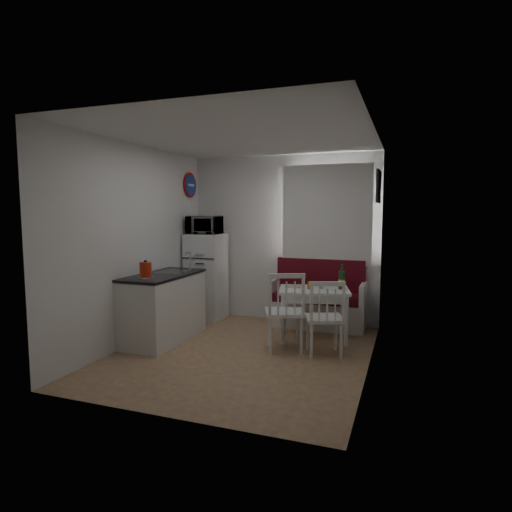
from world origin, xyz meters
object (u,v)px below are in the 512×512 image
at_px(microwave, 204,225).
at_px(bench, 318,305).
at_px(kettle, 146,270).
at_px(wine_bottle, 342,277).
at_px(fridge, 206,276).
at_px(dining_table, 314,294).
at_px(kitchen_counter, 164,307).
at_px(chair_right, 323,310).
at_px(chair_left, 282,303).

bearing_deg(microwave, bench, 5.17).
distance_m(kettle, wine_bottle, 2.55).
relative_size(bench, fridge, 1.03).
xyz_separation_m(dining_table, wine_bottle, (0.35, 0.10, 0.25)).
height_order(kitchen_counter, dining_table, kitchen_counter).
bearing_deg(wine_bottle, chair_right, -97.45).
relative_size(dining_table, chair_left, 1.75).
relative_size(chair_right, microwave, 1.08).
bearing_deg(microwave, chair_right, -28.40).
relative_size(dining_table, kettle, 4.56).
bearing_deg(dining_table, wine_bottle, 2.09).
height_order(fridge, kettle, fridge).
relative_size(bench, kettle, 6.12).
distance_m(chair_right, fridge, 2.44).
bearing_deg(fridge, wine_bottle, -11.05).
distance_m(bench, fridge, 1.84).
bearing_deg(dining_table, chair_right, -83.25).
relative_size(kitchen_counter, microwave, 2.60).
relative_size(chair_right, kettle, 2.39).
bearing_deg(bench, kettle, -134.09).
height_order(dining_table, kettle, kettle).
distance_m(dining_table, kettle, 2.23).
distance_m(kitchen_counter, kettle, 0.73).
bearing_deg(kitchen_counter, microwave, 89.06).
bearing_deg(chair_right, chair_left, 160.58).
xyz_separation_m(fridge, microwave, (0.00, -0.05, 0.83)).
relative_size(bench, dining_table, 1.34).
distance_m(bench, dining_table, 0.71).
bearing_deg(kitchen_counter, wine_bottle, 19.82).
bearing_deg(chair_left, kitchen_counter, 159.13).
relative_size(kitchen_counter, wine_bottle, 3.93).
distance_m(dining_table, chair_right, 0.71).
bearing_deg(dining_table, microwave, 151.66).
height_order(bench, wine_bottle, wine_bottle).
bearing_deg(chair_left, chair_right, -21.32).
height_order(chair_left, microwave, microwave).
relative_size(kitchen_counter, bench, 0.94).
bearing_deg(kitchen_counter, chair_right, 1.18).
relative_size(dining_table, fridge, 0.77).
height_order(bench, chair_right, bench).
height_order(fridge, microwave, microwave).
bearing_deg(chair_left, bench, 60.38).
bearing_deg(chair_left, microwave, 122.41).
height_order(microwave, kettle, microwave).
bearing_deg(microwave, wine_bottle, -9.81).
xyz_separation_m(bench, fridge, (-1.80, -0.11, 0.35)).
xyz_separation_m(kitchen_counter, microwave, (0.02, 1.19, 1.06)).
height_order(chair_left, fridge, fridge).
bearing_deg(kettle, fridge, 91.00).
xyz_separation_m(dining_table, microwave, (-1.88, 0.48, 0.90)).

